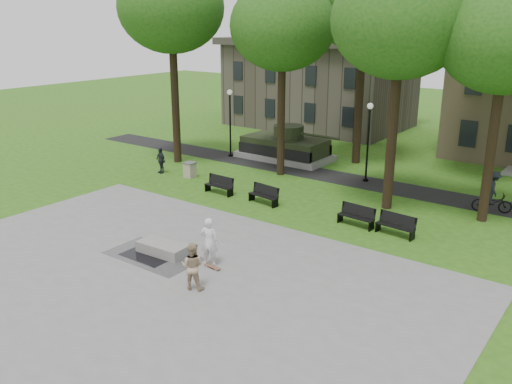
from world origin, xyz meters
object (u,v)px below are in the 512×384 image
Objects in this scene: skateboarder at (209,242)px; trash_bin at (190,170)px; concrete_block at (163,248)px; cyclist at (493,196)px; park_bench_0 at (220,184)px; friend_watching at (192,266)px.

skateboarder is 12.77m from trash_bin.
cyclist reaches higher than concrete_block.
skateboarder is 9.34m from park_bench_0.
concrete_block is 2.45m from skateboarder.
cyclist is 17.25m from trash_bin.
park_bench_0 reaches higher than trash_bin.
skateboarder is 0.93× the size of cyclist.
friend_watching is at bearing 135.90° from cyclist.
friend_watching is at bearing -52.72° from park_bench_0.
concrete_block is 11.46m from trash_bin.
trash_bin is at bearing 161.05° from park_bench_0.
cyclist is 14.33m from park_bench_0.
cyclist reaches higher than friend_watching.
trash_bin is at bearing 127.38° from concrete_block.
skateboarder is at bearing 8.04° from concrete_block.
concrete_block is at bearing 123.85° from cyclist.
trash_bin is at bearing -63.41° from skateboarder.
trash_bin is (-10.08, 10.64, -0.42)m from friend_watching.
skateboarder reaches higher than park_bench_0.
skateboarder reaches higher than friend_watching.
trash_bin is (-9.26, 8.78, -0.53)m from skateboarder.
concrete_block is at bearing -64.19° from park_bench_0.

